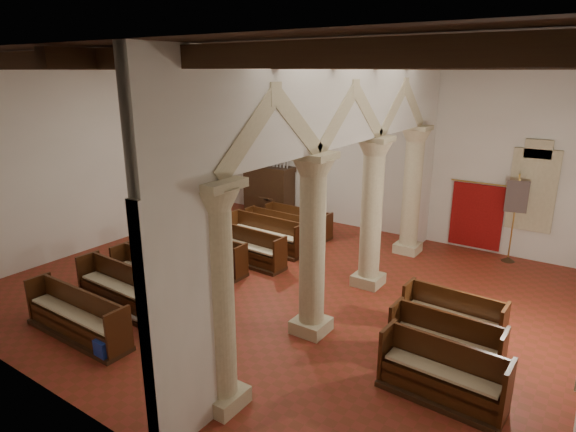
{
  "coord_description": "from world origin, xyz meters",
  "views": [
    {
      "loc": [
        6.77,
        -9.78,
        5.65
      ],
      "look_at": [
        -0.18,
        0.5,
        1.89
      ],
      "focal_mm": 30.0,
      "sensor_mm": 36.0,
      "label": 1
    }
  ],
  "objects_px": {
    "lectern": "(267,212)",
    "processional_banner": "(511,235)",
    "pipe_organ": "(269,181)",
    "nave_pew_0": "(77,322)",
    "aisle_pew_0": "(441,381)"
  },
  "relations": [
    {
      "from": "pipe_organ",
      "to": "aisle_pew_0",
      "type": "xyz_separation_m",
      "value": [
        9.43,
        -7.7,
        -1.0
      ]
    },
    {
      "from": "pipe_organ",
      "to": "aisle_pew_0",
      "type": "bearing_deg",
      "value": -39.23
    },
    {
      "from": "lectern",
      "to": "processional_banner",
      "type": "xyz_separation_m",
      "value": [
        8.5,
        1.04,
        0.4
      ]
    },
    {
      "from": "processional_banner",
      "to": "aisle_pew_0",
      "type": "xyz_separation_m",
      "value": [
        0.27,
        -7.7,
        -0.47
      ]
    },
    {
      "from": "pipe_organ",
      "to": "nave_pew_0",
      "type": "relative_size",
      "value": 1.47
    },
    {
      "from": "pipe_organ",
      "to": "aisle_pew_0",
      "type": "distance_m",
      "value": 12.22
    },
    {
      "from": "nave_pew_0",
      "to": "aisle_pew_0",
      "type": "distance_m",
      "value": 7.66
    },
    {
      "from": "processional_banner",
      "to": "nave_pew_0",
      "type": "bearing_deg",
      "value": -136.48
    },
    {
      "from": "lectern",
      "to": "processional_banner",
      "type": "height_order",
      "value": "processional_banner"
    },
    {
      "from": "aisle_pew_0",
      "to": "processional_banner",
      "type": "bearing_deg",
      "value": 94.81
    },
    {
      "from": "lectern",
      "to": "aisle_pew_0",
      "type": "distance_m",
      "value": 11.01
    },
    {
      "from": "processional_banner",
      "to": "pipe_organ",
      "type": "bearing_deg",
      "value": 168.38
    },
    {
      "from": "lectern",
      "to": "aisle_pew_0",
      "type": "height_order",
      "value": "aisle_pew_0"
    },
    {
      "from": "processional_banner",
      "to": "nave_pew_0",
      "type": "relative_size",
      "value": 0.92
    },
    {
      "from": "lectern",
      "to": "pipe_organ",
      "type": "bearing_deg",
      "value": 124.11
    }
  ]
}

